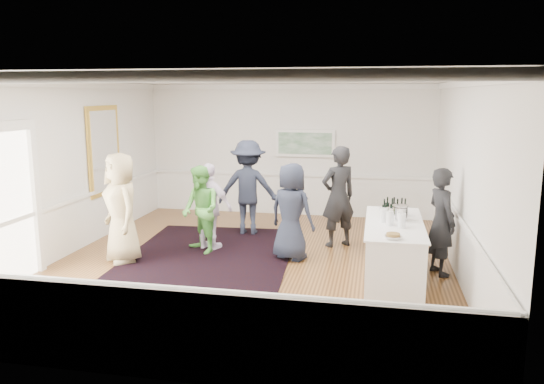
% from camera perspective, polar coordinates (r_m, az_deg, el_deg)
% --- Properties ---
extents(floor, '(8.00, 8.00, 0.00)m').
position_cam_1_polar(floor, '(9.52, -2.19, -7.62)').
color(floor, '#8F5E2E').
rests_on(floor, ground).
extents(ceiling, '(7.00, 8.00, 0.02)m').
position_cam_1_polar(ceiling, '(9.05, -2.34, 12.01)').
color(ceiling, white).
rests_on(ceiling, wall_back).
extents(wall_left, '(0.02, 8.00, 3.20)m').
position_cam_1_polar(wall_left, '(10.52, -21.15, 2.37)').
color(wall_left, white).
rests_on(wall_left, floor).
extents(wall_right, '(0.02, 8.00, 3.20)m').
position_cam_1_polar(wall_right, '(9.01, 19.95, 1.17)').
color(wall_right, white).
rests_on(wall_right, floor).
extents(wall_back, '(7.00, 0.02, 3.20)m').
position_cam_1_polar(wall_back, '(13.04, 1.85, 4.53)').
color(wall_back, white).
rests_on(wall_back, floor).
extents(wall_front, '(7.00, 0.02, 3.20)m').
position_cam_1_polar(wall_front, '(5.42, -12.19, -4.34)').
color(wall_front, white).
rests_on(wall_front, floor).
extents(wainscoting, '(7.00, 8.00, 1.00)m').
position_cam_1_polar(wainscoting, '(9.38, -2.21, -4.72)').
color(wainscoting, white).
rests_on(wainscoting, floor).
extents(mirror, '(0.05, 1.25, 1.85)m').
position_cam_1_polar(mirror, '(11.59, -17.60, 4.27)').
color(mirror, gold).
rests_on(mirror, wall_left).
extents(doorway, '(0.10, 1.78, 2.56)m').
position_cam_1_polar(doorway, '(8.99, -27.20, -0.56)').
color(doorway, white).
rests_on(doorway, wall_left).
extents(landscape_painting, '(1.44, 0.06, 0.66)m').
position_cam_1_polar(landscape_painting, '(12.91, 3.57, 5.25)').
color(landscape_painting, white).
rests_on(landscape_painting, wall_back).
extents(area_rug, '(3.22, 4.09, 0.02)m').
position_cam_1_polar(area_rug, '(10.08, -6.58, -6.59)').
color(area_rug, black).
rests_on(area_rug, floor).
extents(serving_table, '(0.90, 2.37, 0.96)m').
position_cam_1_polar(serving_table, '(8.74, 12.91, -6.25)').
color(serving_table, white).
rests_on(serving_table, floor).
extents(bartender, '(0.65, 0.77, 1.79)m').
position_cam_1_polar(bartender, '(9.16, 17.76, -3.05)').
color(bartender, black).
rests_on(bartender, floor).
extents(guest_tan, '(1.12, 1.11, 1.96)m').
position_cam_1_polar(guest_tan, '(9.73, -15.89, -1.66)').
color(guest_tan, tan).
rests_on(guest_tan, floor).
extents(guest_green, '(1.01, 1.01, 1.65)m').
position_cam_1_polar(guest_green, '(10.02, -7.67, -1.90)').
color(guest_green, '#59B347').
rests_on(guest_green, floor).
extents(guest_lilac, '(1.06, 0.67, 1.67)m').
position_cam_1_polar(guest_lilac, '(10.19, -6.73, -1.60)').
color(guest_lilac, silver).
rests_on(guest_lilac, floor).
extents(guest_dark_a, '(1.36, 0.86, 2.01)m').
position_cam_1_polar(guest_dark_a, '(11.25, -2.57, 0.49)').
color(guest_dark_a, '#1D2231').
rests_on(guest_dark_a, floor).
extents(guest_dark_b, '(0.86, 0.80, 1.98)m').
position_cam_1_polar(guest_dark_b, '(10.39, 7.14, -0.50)').
color(guest_dark_b, black).
rests_on(guest_dark_b, floor).
extents(guest_navy, '(1.01, 0.84, 1.76)m').
position_cam_1_polar(guest_navy, '(9.52, 2.09, -2.13)').
color(guest_navy, '#1D2231').
rests_on(guest_navy, floor).
extents(wine_bottles, '(0.41, 0.26, 0.31)m').
position_cam_1_polar(wine_bottles, '(9.08, 13.04, -1.50)').
color(wine_bottles, black).
rests_on(wine_bottles, serving_table).
extents(juice_pitchers, '(0.39, 0.42, 0.24)m').
position_cam_1_polar(juice_pitchers, '(8.41, 12.75, -2.69)').
color(juice_pitchers, '#5CA63B').
rests_on(juice_pitchers, serving_table).
extents(ice_bucket, '(0.26, 0.26, 0.25)m').
position_cam_1_polar(ice_bucket, '(8.76, 13.63, -2.24)').
color(ice_bucket, silver).
rests_on(ice_bucket, serving_table).
extents(nut_bowl, '(0.24, 0.24, 0.07)m').
position_cam_1_polar(nut_bowl, '(7.65, 12.89, -4.66)').
color(nut_bowl, white).
rests_on(nut_bowl, serving_table).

